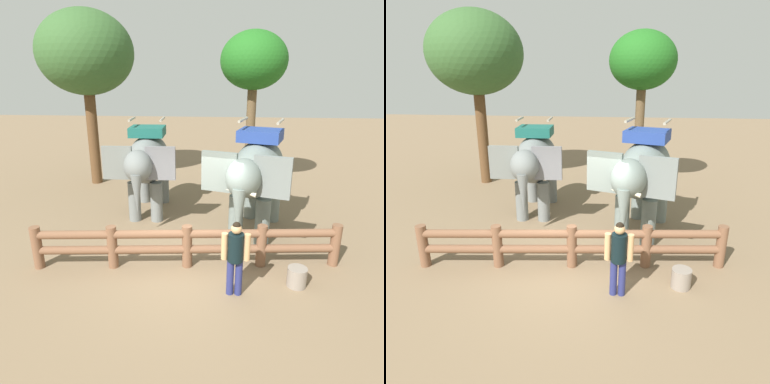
{
  "view_description": "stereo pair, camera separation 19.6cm",
  "coord_description": "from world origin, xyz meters",
  "views": [
    {
      "loc": [
        0.71,
        -7.33,
        4.43
      ],
      "look_at": [
        0.0,
        1.45,
        1.4
      ],
      "focal_mm": 32.63,
      "sensor_mm": 36.0,
      "label": 1
    },
    {
      "loc": [
        0.91,
        -7.32,
        4.43
      ],
      "look_at": [
        0.0,
        1.45,
        1.4
      ],
      "focal_mm": 32.63,
      "sensor_mm": 36.0,
      "label": 2
    }
  ],
  "objects": [
    {
      "name": "elephant_center",
      "position": [
        1.73,
        2.0,
        1.82
      ],
      "size": [
        2.6,
        3.88,
        3.25
      ],
      "color": "slate",
      "rests_on": "ground"
    },
    {
      "name": "feed_bucket",
      "position": [
        2.46,
        -0.6,
        0.22
      ],
      "size": [
        0.42,
        0.42,
        0.44
      ],
      "color": "gray",
      "rests_on": "ground"
    },
    {
      "name": "tourist_woman_in_black",
      "position": [
        1.08,
        -1.01,
        0.95
      ],
      "size": [
        0.58,
        0.32,
        1.65
      ],
      "color": "navy",
      "rests_on": "ground"
    },
    {
      "name": "log_fence",
      "position": [
        -0.0,
        0.03,
        0.61
      ],
      "size": [
        7.27,
        0.93,
        1.05
      ],
      "color": "brown",
      "rests_on": "ground"
    },
    {
      "name": "elephant_near_left",
      "position": [
        -1.57,
        3.28,
        1.74
      ],
      "size": [
        2.05,
        3.59,
        3.09
      ],
      "color": "slate",
      "rests_on": "ground"
    },
    {
      "name": "tree_back_center",
      "position": [
        -4.45,
        6.47,
        5.08
      ],
      "size": [
        3.66,
        3.66,
        6.69
      ],
      "color": "brown",
      "rests_on": "ground"
    },
    {
      "name": "ground_plane",
      "position": [
        0.0,
        0.0,
        0.0
      ],
      "size": [
        60.0,
        60.0,
        0.0
      ],
      "primitive_type": "plane",
      "color": "#7E664B"
    },
    {
      "name": "tree_far_left",
      "position": [
        1.83,
        5.97,
        4.73
      ],
      "size": [
        2.39,
        2.39,
        5.85
      ],
      "color": "brown",
      "rests_on": "ground"
    }
  ]
}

